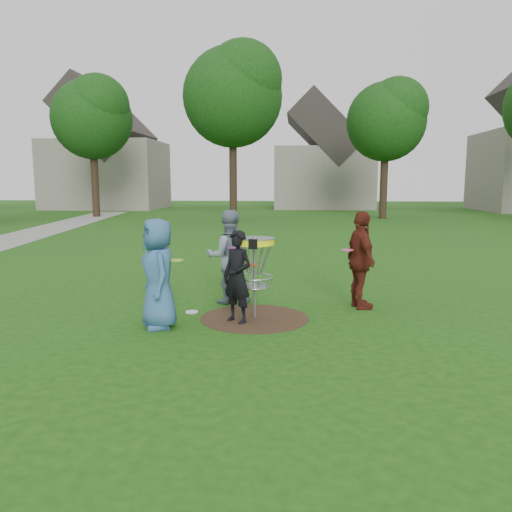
# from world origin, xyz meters

# --- Properties ---
(ground) EXTENTS (100.00, 100.00, 0.00)m
(ground) POSITION_xyz_m (0.00, 0.00, 0.00)
(ground) COLOR #19470F
(ground) RESTS_ON ground
(dirt_patch) EXTENTS (1.80, 1.80, 0.01)m
(dirt_patch) POSITION_xyz_m (0.00, 0.00, 0.00)
(dirt_patch) COLOR #47331E
(dirt_patch) RESTS_ON ground
(player_blue) EXTENTS (0.85, 0.98, 1.70)m
(player_blue) POSITION_xyz_m (-1.43, -0.62, 0.85)
(player_blue) COLOR #346090
(player_blue) RESTS_ON ground
(player_black) EXTENTS (0.65, 0.60, 1.49)m
(player_black) POSITION_xyz_m (-0.26, -0.25, 0.74)
(player_black) COLOR black
(player_black) RESTS_ON ground
(player_grey) EXTENTS (0.98, 0.84, 1.73)m
(player_grey) POSITION_xyz_m (-0.57, 1.07, 0.87)
(player_grey) COLOR gray
(player_grey) RESTS_ON ground
(player_maroon) EXTENTS (0.68, 1.09, 1.74)m
(player_maroon) POSITION_xyz_m (1.82, 0.82, 0.87)
(player_maroon) COLOR #591E14
(player_maroon) RESTS_ON ground
(disc_on_grass) EXTENTS (0.22, 0.22, 0.02)m
(disc_on_grass) POSITION_xyz_m (-1.12, 0.28, 0.01)
(disc_on_grass) COLOR silver
(disc_on_grass) RESTS_ON ground
(disc_golf_basket) EXTENTS (0.66, 0.67, 1.38)m
(disc_golf_basket) POSITION_xyz_m (0.00, -0.00, 1.02)
(disc_golf_basket) COLOR #9EA0A5
(disc_golf_basket) RESTS_ON ground
(held_discs) EXTENTS (2.96, 1.55, 0.17)m
(held_discs) POSITION_xyz_m (-0.03, 0.24, 1.02)
(held_discs) COLOR #8ECC16
(held_discs) RESTS_ON ground
(tree_row) EXTENTS (51.20, 17.42, 9.90)m
(tree_row) POSITION_xyz_m (0.44, 20.67, 6.21)
(tree_row) COLOR #38281C
(tree_row) RESTS_ON ground
(house_row) EXTENTS (44.50, 10.65, 11.62)m
(house_row) POSITION_xyz_m (4.78, 33.07, 4.14)
(house_row) COLOR gray
(house_row) RESTS_ON ground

